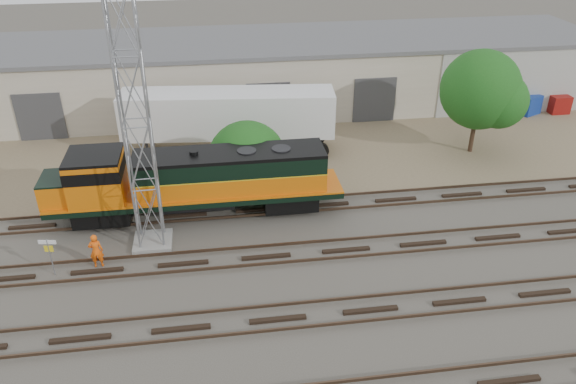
{
  "coord_description": "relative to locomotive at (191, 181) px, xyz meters",
  "views": [
    {
      "loc": [
        -2.13,
        -20.78,
        16.2
      ],
      "look_at": [
        1.44,
        4.0,
        2.2
      ],
      "focal_mm": 35.0,
      "sensor_mm": 36.0,
      "label": 1
    }
  ],
  "objects": [
    {
      "name": "ground",
      "position": [
        3.49,
        -6.0,
        -2.18
      ],
      "size": [
        140.0,
        140.0,
        0.0
      ],
      "primitive_type": "plane",
      "color": "#47423A",
      "rests_on": "ground"
    },
    {
      "name": "dirt_strip",
      "position": [
        3.49,
        9.0,
        -2.17
      ],
      "size": [
        80.0,
        16.0,
        0.02
      ],
      "primitive_type": "cube",
      "color": "#726047",
      "rests_on": "ground"
    },
    {
      "name": "tracks",
      "position": [
        3.49,
        -9.0,
        -2.11
      ],
      "size": [
        80.0,
        20.4,
        0.28
      ],
      "color": "black",
      "rests_on": "ground"
    },
    {
      "name": "warehouse",
      "position": [
        3.53,
        16.98,
        0.47
      ],
      "size": [
        58.4,
        10.4,
        5.3
      ],
      "color": "beige",
      "rests_on": "ground"
    },
    {
      "name": "locomotive",
      "position": [
        0.0,
        0.0,
        0.0
      ],
      "size": [
        15.66,
        2.75,
        3.76
      ],
      "color": "black",
      "rests_on": "tracks"
    },
    {
      "name": "signal_tower",
      "position": [
        -2.07,
        -2.37,
        4.11
      ],
      "size": [
        1.91,
        1.91,
        12.9
      ],
      "rotation": [
        0.0,
        0.0,
        0.04
      ],
      "color": "gray",
      "rests_on": "ground"
    },
    {
      "name": "sign_post",
      "position": [
        -6.43,
        -4.43,
        -0.79
      ],
      "size": [
        0.81,
        0.16,
        1.99
      ],
      "color": "gray",
      "rests_on": "ground"
    },
    {
      "name": "worker",
      "position": [
        -4.51,
        -4.0,
        -1.29
      ],
      "size": [
        0.68,
        0.47,
        1.78
      ],
      "primitive_type": "imported",
      "rotation": [
        0.0,
        0.0,
        3.22
      ],
      "color": "#FC5A0E",
      "rests_on": "ground"
    },
    {
      "name": "semi_trailer",
      "position": [
        2.73,
        7.92,
        0.49
      ],
      "size": [
        14.01,
        4.11,
        4.25
      ],
      "rotation": [
        0.0,
        0.0,
        -0.1
      ],
      "color": "silver",
      "rests_on": "ground"
    },
    {
      "name": "dumpster_blue",
      "position": [
        25.95,
        11.89,
        -1.43
      ],
      "size": [
        2.08,
        2.03,
        1.5
      ],
      "primitive_type": "cube",
      "rotation": [
        0.0,
        0.0,
        0.43
      ],
      "color": "navy",
      "rests_on": "ground"
    },
    {
      "name": "dumpster_red",
      "position": [
        28.45,
        11.75,
        -1.48
      ],
      "size": [
        1.52,
        1.42,
        1.4
      ],
      "primitive_type": "cube",
      "rotation": [
        0.0,
        0.0,
        0.01
      ],
      "color": "maroon",
      "rests_on": "ground"
    },
    {
      "name": "tree_mid",
      "position": [
        3.42,
        2.16,
        -0.27
      ],
      "size": [
        4.83,
        4.6,
        4.6
      ],
      "color": "#382619",
      "rests_on": "ground"
    },
    {
      "name": "tree_east",
      "position": [
        18.81,
        5.56,
        2.05
      ],
      "size": [
        5.4,
        5.14,
        6.94
      ],
      "color": "#382619",
      "rests_on": "ground"
    }
  ]
}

